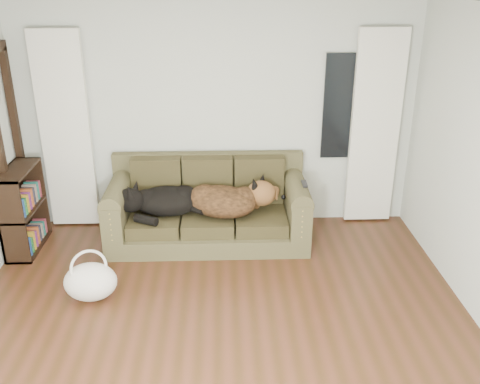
{
  "coord_description": "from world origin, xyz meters",
  "views": [
    {
      "loc": [
        0.06,
        -3.42,
        2.88
      ],
      "look_at": [
        0.23,
        1.6,
        0.74
      ],
      "focal_mm": 40.0,
      "sensor_mm": 36.0,
      "label": 1
    }
  ],
  "objects_px": {
    "tote_bag": "(91,284)",
    "sofa": "(208,203)",
    "dog_black_lab": "(163,203)",
    "dog_shepherd": "(227,202)",
    "bookshelf": "(23,206)"
  },
  "relations": [
    {
      "from": "tote_bag",
      "to": "sofa",
      "type": "bearing_deg",
      "value": 46.66
    },
    {
      "from": "dog_black_lab",
      "to": "dog_shepherd",
      "type": "relative_size",
      "value": 0.91
    },
    {
      "from": "dog_black_lab",
      "to": "bookshelf",
      "type": "bearing_deg",
      "value": -174.82
    },
    {
      "from": "dog_shepherd",
      "to": "bookshelf",
      "type": "xyz_separation_m",
      "value": [
        -2.19,
        -0.05,
        0.01
      ]
    },
    {
      "from": "dog_black_lab",
      "to": "dog_shepherd",
      "type": "bearing_deg",
      "value": -0.75
    },
    {
      "from": "tote_bag",
      "to": "bookshelf",
      "type": "height_order",
      "value": "bookshelf"
    },
    {
      "from": "dog_black_lab",
      "to": "dog_shepherd",
      "type": "distance_m",
      "value": 0.7
    },
    {
      "from": "sofa",
      "to": "dog_black_lab",
      "type": "bearing_deg",
      "value": -175.82
    },
    {
      "from": "dog_shepherd",
      "to": "tote_bag",
      "type": "bearing_deg",
      "value": 58.82
    },
    {
      "from": "sofa",
      "to": "dog_black_lab",
      "type": "distance_m",
      "value": 0.49
    },
    {
      "from": "sofa",
      "to": "bookshelf",
      "type": "xyz_separation_m",
      "value": [
        -1.98,
        -0.12,
        0.05
      ]
    },
    {
      "from": "sofa",
      "to": "tote_bag",
      "type": "relative_size",
      "value": 4.46
    },
    {
      "from": "sofa",
      "to": "bookshelf",
      "type": "height_order",
      "value": "bookshelf"
    },
    {
      "from": "tote_bag",
      "to": "bookshelf",
      "type": "xyz_separation_m",
      "value": [
        -0.91,
        1.01,
        0.34
      ]
    },
    {
      "from": "dog_shepherd",
      "to": "tote_bag",
      "type": "height_order",
      "value": "dog_shepherd"
    }
  ]
}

